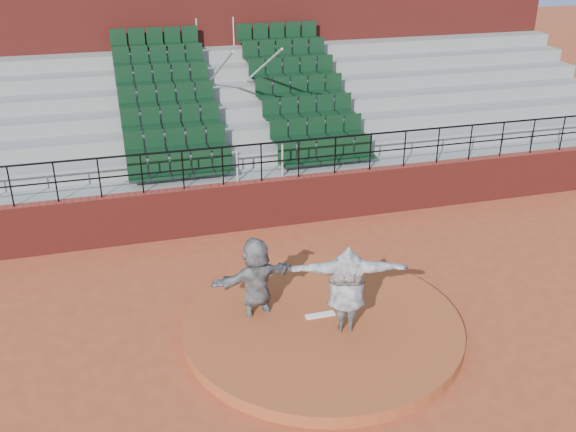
% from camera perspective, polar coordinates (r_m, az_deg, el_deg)
% --- Properties ---
extents(ground, '(90.00, 90.00, 0.00)m').
position_cam_1_polar(ground, '(12.97, 3.07, -10.11)').
color(ground, '#A24324').
rests_on(ground, ground).
extents(pitchers_mound, '(5.50, 5.50, 0.25)m').
position_cam_1_polar(pitchers_mound, '(12.90, 3.08, -9.65)').
color(pitchers_mound, '#9F4723').
rests_on(pitchers_mound, ground).
extents(pitching_rubber, '(0.60, 0.15, 0.03)m').
position_cam_1_polar(pitching_rubber, '(12.94, 2.88, -8.78)').
color(pitching_rubber, white).
rests_on(pitching_rubber, pitchers_mound).
extents(boundary_wall, '(24.00, 0.30, 1.30)m').
position_cam_1_polar(boundary_wall, '(16.87, -2.32, 1.10)').
color(boundary_wall, maroon).
rests_on(boundary_wall, ground).
extents(wall_railing, '(24.04, 0.05, 1.03)m').
position_cam_1_polar(wall_railing, '(16.36, -2.40, 5.53)').
color(wall_railing, black).
rests_on(wall_railing, boundary_wall).
extents(seating_deck, '(24.00, 5.97, 4.63)m').
position_cam_1_polar(seating_deck, '(19.94, -4.87, 7.20)').
color(seating_deck, gray).
rests_on(seating_deck, ground).
extents(press_box_facade, '(24.00, 3.00, 7.10)m').
position_cam_1_polar(press_box_facade, '(23.24, -7.06, 14.99)').
color(press_box_facade, maroon).
rests_on(press_box_facade, ground).
extents(pitcher, '(2.29, 1.12, 1.80)m').
position_cam_1_polar(pitcher, '(12.11, 5.24, -6.48)').
color(pitcher, black).
rests_on(pitcher, pitchers_mound).
extents(fielder, '(1.83, 0.89, 1.89)m').
position_cam_1_polar(fielder, '(12.68, -2.86, -5.90)').
color(fielder, black).
rests_on(fielder, ground).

